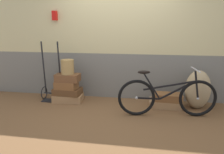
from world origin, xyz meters
TOP-DOWN VIEW (x-y plane):
  - ground at (0.00, 0.00)m, footprint 8.55×5.20m
  - station_building at (0.01, 0.85)m, footprint 6.55×0.74m
  - suitcase_0 at (-1.03, 0.34)m, footprint 0.65×0.45m
  - suitcase_1 at (-1.04, 0.33)m, footprint 0.58×0.38m
  - suitcase_2 at (-1.05, 0.30)m, footprint 0.47×0.33m
  - suitcase_3 at (-1.02, 0.32)m, footprint 0.49×0.30m
  - suitcase_4 at (1.00, 0.33)m, footprint 0.63×0.36m
  - suitcase_5 at (1.04, 0.31)m, footprint 0.59×0.34m
  - wicker_basket at (-1.01, 0.32)m, footprint 0.27×0.27m
  - luggage_trolley at (-1.40, 0.38)m, footprint 0.44×0.36m
  - burlap_sack at (1.62, 0.38)m, footprint 0.48×0.41m
  - bicycle at (0.99, -0.12)m, footprint 1.74×0.46m

SIDE VIEW (x-z plane):
  - ground at x=0.00m, z-range -0.06..0.00m
  - suitcase_4 at x=1.00m, z-range 0.00..0.14m
  - suitcase_0 at x=-1.03m, z-range 0.00..0.15m
  - suitcase_5 at x=1.04m, z-range 0.14..0.29m
  - suitcase_1 at x=-1.04m, z-range 0.15..0.29m
  - luggage_trolley at x=-1.40m, z-range -0.34..0.93m
  - bicycle at x=0.99m, z-range -0.08..0.79m
  - suitcase_2 at x=-1.05m, z-range 0.29..0.45m
  - burlap_sack at x=1.62m, z-range 0.00..0.76m
  - suitcase_3 at x=-1.02m, z-range 0.45..0.61m
  - wicker_basket at x=-1.01m, z-range 0.61..0.91m
  - station_building at x=0.01m, z-range 0.01..2.96m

